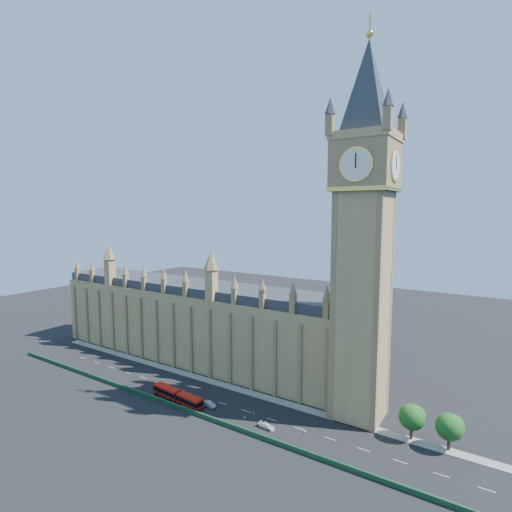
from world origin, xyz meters
The scene contains 15 objects.
ground centered at (0.00, 0.00, 0.00)m, with size 400.00×400.00×0.00m, color black.
palace_westminster centered at (-25.00, 22.00, 13.86)m, with size 120.00×20.00×28.00m.
elizabeth_tower centered at (38.00, 13.99, 54.56)m, with size 20.59×20.59×105.00m.
bridge_parapet centered at (0.00, -9.00, 0.60)m, with size 160.00×0.60×1.20m, color #1E4C2D.
kerb_north centered at (0.00, 9.50, 0.08)m, with size 160.00×3.00×0.16m, color gray.
tree_east_near centered at (52.22, 10.08, 5.64)m, with size 6.00×6.00×8.50m.
tree_east_far centered at (60.22, 10.08, 5.64)m, with size 6.00×6.00×8.50m.
red_bus centered at (-7.31, -5.91, 1.63)m, with size 18.34×4.31×3.09m.
car_grey centered at (-2.00, -2.33, 0.78)m, with size 1.84×4.57×1.56m, color #414249.
car_silver centered at (2.00, -3.35, 0.70)m, with size 1.48×4.25×1.40m, color #B8BBC0.
car_white centered at (21.12, -4.36, 0.62)m, with size 1.75×4.31×1.25m, color silver.
cone_a centered at (14.63, -0.32, 0.31)m, with size 0.50×0.50×0.63m.
cone_b centered at (14.00, -3.47, 0.38)m, with size 0.65×0.65×0.78m.
cone_c centered at (19.74, -2.77, 0.37)m, with size 0.51×0.51×0.74m.
cone_d centered at (30.01, -1.11, 0.40)m, with size 0.66×0.66×0.80m.
Camera 1 is at (69.24, -83.86, 53.16)m, focal length 28.00 mm.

